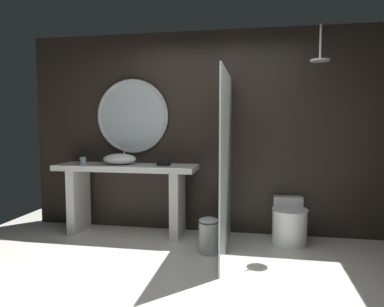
# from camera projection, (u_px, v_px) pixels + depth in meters

# --- Properties ---
(ground_plane) EXTENTS (5.76, 5.76, 0.00)m
(ground_plane) POSITION_uv_depth(u_px,v_px,m) (174.00, 298.00, 2.88)
(ground_plane) COLOR silver
(back_wall_panel) EXTENTS (4.80, 0.10, 2.60)m
(back_wall_panel) POSITION_uv_depth(u_px,v_px,m) (207.00, 133.00, 4.63)
(back_wall_panel) COLOR black
(back_wall_panel) RESTS_ON ground_plane
(vanity_counter) EXTENTS (1.81, 0.53, 0.89)m
(vanity_counter) POSITION_uv_depth(u_px,v_px,m) (127.00, 187.00, 4.54)
(vanity_counter) COLOR silver
(vanity_counter) RESTS_ON ground_plane
(vessel_sink) EXTENTS (0.43, 0.35, 0.22)m
(vessel_sink) POSITION_uv_depth(u_px,v_px,m) (120.00, 159.00, 4.55)
(vessel_sink) COLOR white
(vessel_sink) RESTS_ON vanity_counter
(tumbler_cup) EXTENTS (0.08, 0.08, 0.09)m
(tumbler_cup) POSITION_uv_depth(u_px,v_px,m) (83.00, 161.00, 4.59)
(tumbler_cup) COLOR silver
(tumbler_cup) RESTS_ON vanity_counter
(tissue_box) EXTENTS (0.15, 0.14, 0.08)m
(tissue_box) POSITION_uv_depth(u_px,v_px,m) (164.00, 162.00, 4.43)
(tissue_box) COLOR black
(tissue_box) RESTS_ON vanity_counter
(round_wall_mirror) EXTENTS (0.99, 0.04, 0.99)m
(round_wall_mirror) POSITION_uv_depth(u_px,v_px,m) (132.00, 116.00, 4.70)
(round_wall_mirror) COLOR #B7B7BC
(shower_glass_panel) EXTENTS (0.02, 1.42, 1.97)m
(shower_glass_panel) POSITION_uv_depth(u_px,v_px,m) (226.00, 164.00, 3.86)
(shower_glass_panel) COLOR silver
(shower_glass_panel) RESTS_ON ground_plane
(rain_shower_head) EXTENTS (0.21, 0.21, 0.40)m
(rain_shower_head) POSITION_uv_depth(u_px,v_px,m) (320.00, 57.00, 3.86)
(rain_shower_head) COLOR #B7B7BC
(toilet) EXTENTS (0.42, 0.58, 0.52)m
(toilet) POSITION_uv_depth(u_px,v_px,m) (289.00, 223.00, 4.20)
(toilet) COLOR white
(toilet) RESTS_ON ground_plane
(waste_bin) EXTENTS (0.22, 0.22, 0.40)m
(waste_bin) POSITION_uv_depth(u_px,v_px,m) (209.00, 235.00, 3.88)
(waste_bin) COLOR #B7B7BC
(waste_bin) RESTS_ON ground_plane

